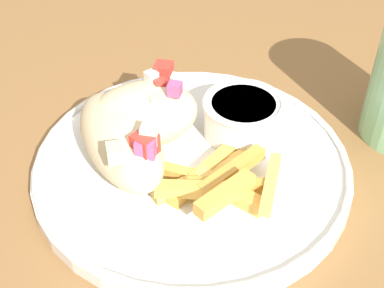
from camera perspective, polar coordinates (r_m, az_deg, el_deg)
table at (r=0.57m, az=1.01°, el=-3.55°), size 1.57×1.57×0.75m
plate at (r=0.48m, az=0.00°, el=-2.19°), size 0.28×0.28×0.02m
pita_sandwich_near at (r=0.47m, az=-7.56°, el=0.48°), size 0.14×0.14×0.06m
pita_sandwich_far at (r=0.49m, az=-5.16°, el=3.28°), size 0.13×0.12×0.06m
fries_pile at (r=0.45m, az=2.89°, el=-4.06°), size 0.11×0.11×0.03m
sauce_ramekin at (r=0.50m, az=5.37°, el=2.93°), size 0.08×0.08×0.04m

